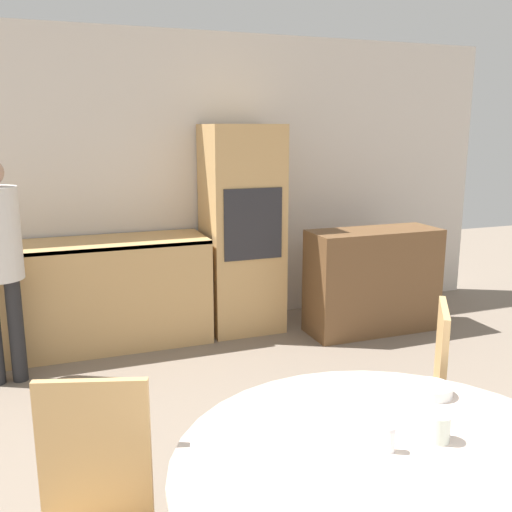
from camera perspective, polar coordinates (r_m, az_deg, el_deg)
wall_back at (r=5.17m, az=-8.00°, el=7.22°), size 6.34×0.05×2.60m
kitchen_counter at (r=4.86m, az=-19.42°, el=-3.84°), size 2.46×0.60×0.89m
oven_unit at (r=5.04m, az=-1.43°, el=2.69°), size 0.64×0.59×1.81m
sideboard at (r=5.16m, az=11.59°, el=-2.44°), size 1.17×0.45×0.92m
chair_far_right at (r=2.93m, az=16.00°, el=-12.94°), size 0.56×0.56×0.97m
cup at (r=2.11m, az=17.80°, el=-16.06°), size 0.08×0.08×0.09m
bowl_near at (r=2.43m, az=17.22°, el=-12.66°), size 0.16×0.16×0.04m
salt_shaker at (r=2.01m, az=13.27°, el=-17.42°), size 0.03×0.03×0.09m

